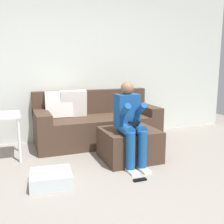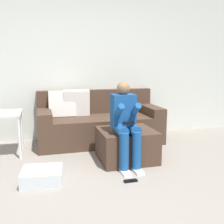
{
  "view_description": "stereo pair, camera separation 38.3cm",
  "coord_description": "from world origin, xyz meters",
  "px_view_note": "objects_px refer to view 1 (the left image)",
  "views": [
    {
      "loc": [
        -1.11,
        -2.16,
        1.31
      ],
      "look_at": [
        0.27,
        1.47,
        0.6
      ],
      "focal_mm": 41.89,
      "sensor_mm": 36.0,
      "label": 1
    },
    {
      "loc": [
        -0.75,
        -2.28,
        1.31
      ],
      "look_at": [
        0.27,
        1.47,
        0.6
      ],
      "focal_mm": 41.89,
      "sensor_mm": 36.0,
      "label": 2
    }
  ],
  "objects_px": {
    "ottoman": "(129,144)",
    "couch_sectional": "(95,124)",
    "person_seated": "(130,121)",
    "remote_near_ottoman": "(140,180)",
    "storage_bin": "(51,179)"
  },
  "relations": [
    {
      "from": "person_seated",
      "to": "remote_near_ottoman",
      "type": "bearing_deg",
      "value": -101.09
    },
    {
      "from": "couch_sectional",
      "to": "storage_bin",
      "type": "relative_size",
      "value": 4.6
    },
    {
      "from": "couch_sectional",
      "to": "ottoman",
      "type": "height_order",
      "value": "couch_sectional"
    },
    {
      "from": "person_seated",
      "to": "ottoman",
      "type": "bearing_deg",
      "value": 67.52
    },
    {
      "from": "ottoman",
      "to": "person_seated",
      "type": "bearing_deg",
      "value": -112.48
    },
    {
      "from": "person_seated",
      "to": "storage_bin",
      "type": "bearing_deg",
      "value": -167.5
    },
    {
      "from": "ottoman",
      "to": "couch_sectional",
      "type": "bearing_deg",
      "value": 101.33
    },
    {
      "from": "ottoman",
      "to": "storage_bin",
      "type": "distance_m",
      "value": 1.22
    },
    {
      "from": "ottoman",
      "to": "remote_near_ottoman",
      "type": "bearing_deg",
      "value": -104.45
    },
    {
      "from": "couch_sectional",
      "to": "remote_near_ottoman",
      "type": "height_order",
      "value": "couch_sectional"
    },
    {
      "from": "couch_sectional",
      "to": "storage_bin",
      "type": "distance_m",
      "value": 1.7
    },
    {
      "from": "person_seated",
      "to": "remote_near_ottoman",
      "type": "relative_size",
      "value": 6.99
    },
    {
      "from": "person_seated",
      "to": "storage_bin",
      "type": "height_order",
      "value": "person_seated"
    },
    {
      "from": "person_seated",
      "to": "storage_bin",
      "type": "relative_size",
      "value": 2.47
    },
    {
      "from": "storage_bin",
      "to": "remote_near_ottoman",
      "type": "bearing_deg",
      "value": -14.63
    }
  ]
}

